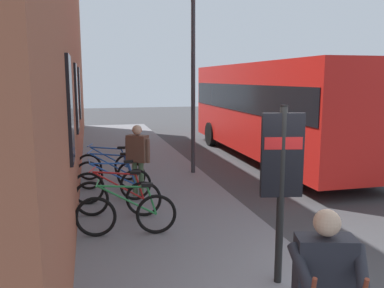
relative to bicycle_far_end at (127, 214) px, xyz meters
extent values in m
plane|color=#38383A|center=(3.48, -3.64, -0.51)|extent=(60.00, 60.00, 0.00)
cube|color=slate|center=(5.48, -0.89, -0.45)|extent=(24.00, 3.50, 0.12)
cube|color=#9E563D|center=(6.48, 1.16, 4.48)|extent=(22.00, 0.60, 9.97)
cube|color=black|center=(-0.52, 0.84, 1.89)|extent=(0.90, 0.06, 1.60)
cube|color=black|center=(2.98, 0.84, 1.89)|extent=(0.90, 0.06, 1.60)
cube|color=black|center=(6.48, 0.84, 1.89)|extent=(0.90, 0.06, 1.60)
torus|color=black|center=(0.06, 0.53, -0.03)|extent=(0.15, 0.72, 0.72)
torus|color=black|center=(-0.06, -0.51, -0.03)|extent=(0.15, 0.72, 0.72)
cylinder|color=#267F3F|center=(0.00, -0.02, 0.25)|extent=(0.16, 1.01, 0.58)
cylinder|color=#267F3F|center=(0.01, 0.06, 0.50)|extent=(0.14, 0.85, 0.09)
cylinder|color=#267F3F|center=(-0.05, -0.44, 0.22)|extent=(0.06, 0.19, 0.51)
cube|color=black|center=(-0.04, -0.36, 0.51)|extent=(0.12, 0.21, 0.06)
cylinder|color=#267F3F|center=(0.06, 0.48, 0.57)|extent=(0.48, 0.08, 0.02)
torus|color=black|center=(1.18, 0.60, -0.03)|extent=(0.24, 0.71, 0.72)
torus|color=black|center=(0.91, -0.42, -0.03)|extent=(0.24, 0.71, 0.72)
cylinder|color=#B21E1E|center=(1.04, 0.07, 0.25)|extent=(0.29, 0.99, 0.58)
cylinder|color=#B21E1E|center=(1.06, 0.14, 0.50)|extent=(0.25, 0.83, 0.09)
cylinder|color=#B21E1E|center=(0.93, -0.34, 0.22)|extent=(0.08, 0.19, 0.51)
cube|color=black|center=(0.95, -0.27, 0.51)|extent=(0.15, 0.22, 0.06)
cylinder|color=#B21E1E|center=(1.16, 0.55, 0.57)|extent=(0.47, 0.14, 0.02)
torus|color=black|center=(1.99, 0.66, -0.03)|extent=(0.10, 0.72, 0.72)
torus|color=black|center=(2.04, -0.39, -0.03)|extent=(0.10, 0.72, 0.72)
cylinder|color=#1E4CA5|center=(2.02, 0.11, 0.25)|extent=(0.09, 1.02, 0.58)
cylinder|color=#1E4CA5|center=(2.01, 0.19, 0.50)|extent=(0.08, 0.85, 0.09)
cylinder|color=#1E4CA5|center=(2.04, -0.31, 0.22)|extent=(0.05, 0.19, 0.51)
cube|color=black|center=(2.04, -0.24, 0.51)|extent=(0.11, 0.20, 0.06)
cylinder|color=#1E4CA5|center=(1.99, 0.61, 0.57)|extent=(0.48, 0.05, 0.02)
torus|color=black|center=(3.21, 0.64, -0.03)|extent=(0.23, 0.71, 0.72)
torus|color=black|center=(2.95, -0.38, -0.03)|extent=(0.23, 0.71, 0.72)
cylinder|color=#1E4CA5|center=(3.07, 0.10, 0.25)|extent=(0.28, 1.00, 0.58)
cylinder|color=#1E4CA5|center=(3.09, 0.18, 0.50)|extent=(0.24, 0.84, 0.09)
cylinder|color=#1E4CA5|center=(2.97, -0.31, 0.22)|extent=(0.08, 0.19, 0.51)
cube|color=black|center=(2.99, -0.24, 0.51)|extent=(0.15, 0.22, 0.06)
cylinder|color=#1E4CA5|center=(3.19, 0.59, 0.57)|extent=(0.47, 0.14, 0.02)
torus|color=black|center=(4.19, 0.63, -0.03)|extent=(0.26, 0.71, 0.72)
torus|color=black|center=(3.90, -0.38, -0.03)|extent=(0.26, 0.71, 0.72)
cylinder|color=#1E4CA5|center=(4.04, 0.10, 0.25)|extent=(0.32, 0.99, 0.58)
cylinder|color=#1E4CA5|center=(4.06, 0.17, 0.50)|extent=(0.27, 0.83, 0.09)
cylinder|color=#1E4CA5|center=(3.92, -0.31, 0.22)|extent=(0.09, 0.19, 0.51)
cube|color=black|center=(3.94, -0.23, 0.51)|extent=(0.15, 0.22, 0.06)
cylinder|color=#1E4CA5|center=(4.18, 0.58, 0.57)|extent=(0.47, 0.16, 0.02)
cylinder|color=black|center=(-2.17, -1.83, 0.81)|extent=(0.10, 0.10, 2.40)
cube|color=black|center=(-2.17, -1.83, 1.36)|extent=(0.18, 0.56, 1.10)
cube|color=red|center=(-2.17, -1.83, 1.53)|extent=(0.18, 0.50, 0.16)
cube|color=red|center=(6.16, -5.64, 1.34)|extent=(10.52, 2.59, 3.00)
cube|color=black|center=(6.16, -5.64, 1.70)|extent=(10.31, 2.62, 0.90)
cylinder|color=black|center=(2.79, -6.81, -0.01)|extent=(1.00, 0.26, 1.00)
cylinder|color=black|center=(2.81, -4.41, -0.01)|extent=(1.00, 0.26, 1.00)
cylinder|color=black|center=(9.51, -6.86, -0.01)|extent=(1.00, 0.26, 1.00)
cylinder|color=black|center=(9.53, -4.46, -0.01)|extent=(1.00, 0.26, 1.00)
cylinder|color=#4C724C|center=(2.40, -0.41, 0.02)|extent=(0.12, 0.12, 0.83)
cylinder|color=#4C724C|center=(2.29, -0.55, 0.02)|extent=(0.12, 0.12, 0.83)
cube|color=brown|center=(2.35, -0.48, 0.75)|extent=(0.49, 0.53, 0.62)
sphere|color=#D8AD8C|center=(2.35, -0.48, 1.18)|extent=(0.22, 0.22, 0.22)
cylinder|color=brown|center=(2.51, -0.27, 0.71)|extent=(0.10, 0.10, 0.55)
cylinder|color=brown|center=(2.18, -0.70, 0.71)|extent=(0.10, 0.10, 0.55)
cube|color=#26262D|center=(-4.05, -1.28, 0.74)|extent=(0.36, 0.53, 0.62)
sphere|color=#D8AD8C|center=(-4.05, -1.28, 1.18)|extent=(0.22, 0.22, 0.22)
cylinder|color=#26262D|center=(-4.30, -1.45, 0.85)|extent=(0.43, 0.29, 0.35)
cylinder|color=brown|center=(-4.47, -1.36, 0.84)|extent=(0.07, 0.05, 0.11)
cylinder|color=#26262D|center=(-4.17, -1.01, 0.85)|extent=(0.45, 0.13, 0.35)
cylinder|color=brown|center=(-4.36, -0.99, 0.84)|extent=(0.07, 0.05, 0.11)
cylinder|color=#333338|center=(4.36, -2.34, 2.05)|extent=(0.12, 0.12, 4.87)
camera|label=1|loc=(-6.81, 0.57, 2.34)|focal=37.53mm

